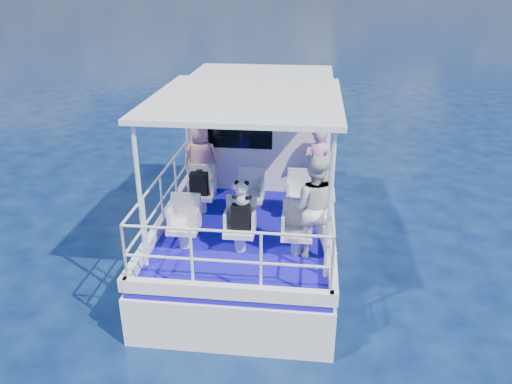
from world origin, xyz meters
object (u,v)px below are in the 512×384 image
passenger_port_fwd (201,159)px  panda (242,193)px  backpack_center (241,218)px  passenger_stbd_aft (314,206)px

passenger_port_fwd → panda: size_ratio=3.63×
passenger_port_fwd → backpack_center: (1.10, -2.22, -0.13)m
passenger_stbd_aft → panda: 1.11m
backpack_center → panda: 0.42m
passenger_port_fwd → backpack_center: bearing=110.9°
passenger_stbd_aft → passenger_port_fwd: bearing=-36.1°
passenger_stbd_aft → backpack_center: 1.14m
backpack_center → panda: panda is taller
passenger_port_fwd → backpack_center: size_ratio=3.36×
passenger_port_fwd → panda: bearing=111.4°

